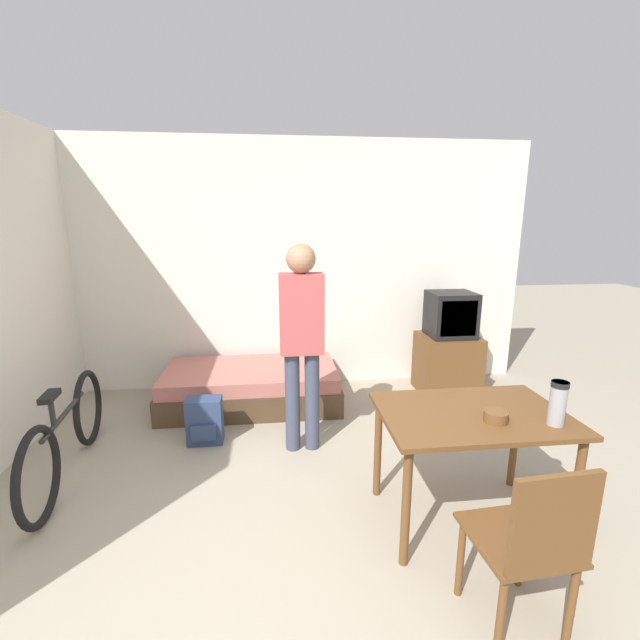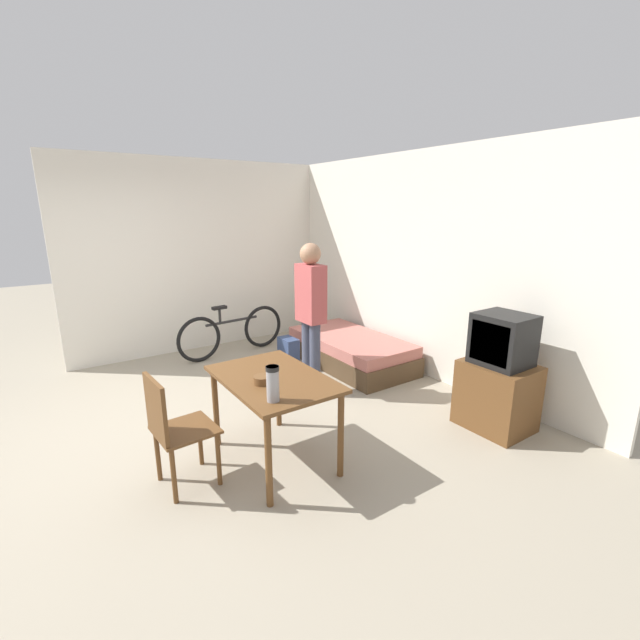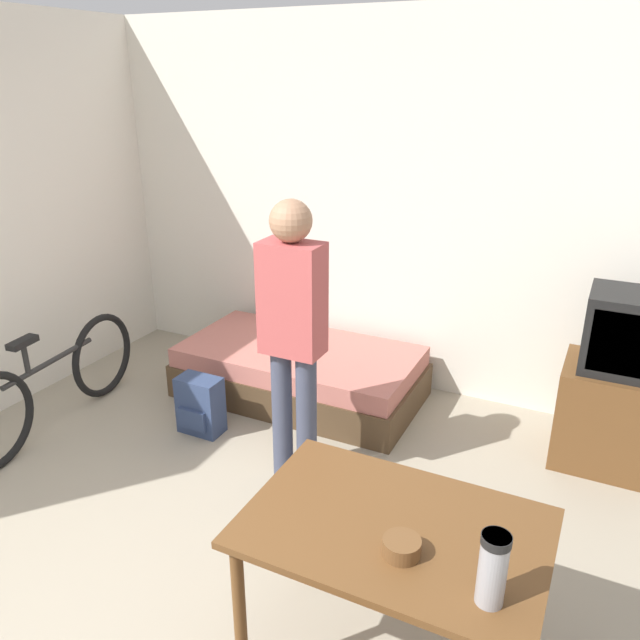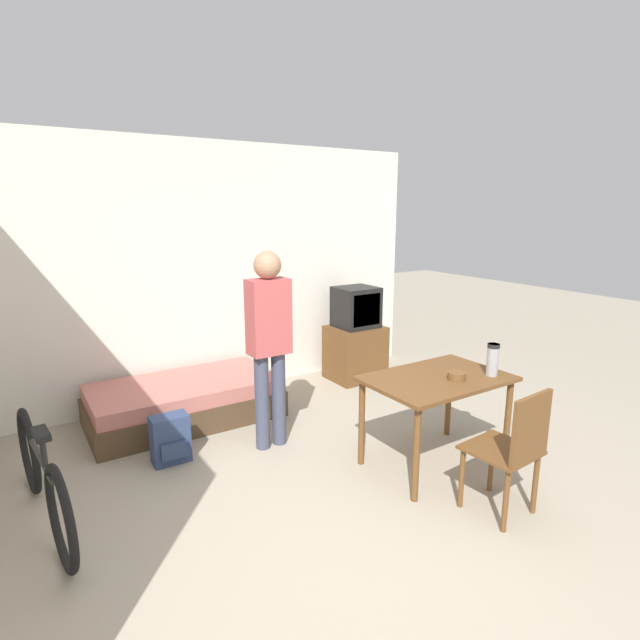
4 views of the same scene
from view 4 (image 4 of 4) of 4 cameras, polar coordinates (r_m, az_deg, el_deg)
ground_plane at (r=3.24m, az=9.22°, el=-26.20°), size 20.00×20.00×0.00m
wall_back at (r=5.42m, az=-13.91°, el=5.25°), size 5.42×0.06×2.70m
daybed at (r=5.06m, az=-15.18°, el=-8.92°), size 1.77×0.92×0.39m
tv at (r=5.96m, az=4.07°, el=-2.12°), size 0.62×0.52×1.11m
dining_table at (r=4.04m, az=13.17°, el=-7.64°), size 1.10×0.74×0.74m
wooden_chair at (r=3.58m, az=21.28°, el=-13.34°), size 0.45×0.45×0.89m
bicycle at (r=3.79m, az=-29.10°, el=-15.59°), size 0.22×1.64×0.73m
person_standing at (r=4.15m, az=-5.85°, el=-1.81°), size 0.34×0.23×1.68m
thermos_flask at (r=4.12m, az=19.14°, el=-4.13°), size 0.09×0.09×0.26m
mate_bowl at (r=3.97m, az=15.35°, el=-6.20°), size 0.13×0.13×0.06m
backpack at (r=4.31m, az=-16.73°, el=-12.93°), size 0.30×0.20×0.40m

